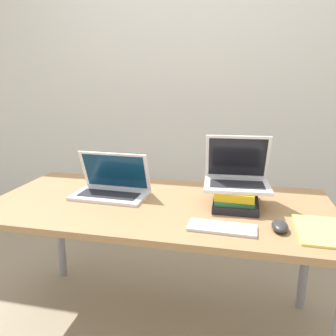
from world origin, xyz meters
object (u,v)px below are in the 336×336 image
object	(u,v)px
book_stack	(235,197)
laptop_left	(112,187)
laptop_on_books	(237,176)
mouse	(280,226)
wireless_keyboard	(222,228)
notepad	(323,231)

from	to	relation	value
book_stack	laptop_left	bearing A→B (deg)	179.35
laptop_on_books	book_stack	bearing A→B (deg)	-90.89
book_stack	mouse	size ratio (longest dim) A/B	2.54
laptop_left	laptop_on_books	xyz separation A→B (m)	(0.64, 0.03, 0.09)
laptop_left	wireless_keyboard	xyz separation A→B (m)	(0.59, -0.29, -0.04)
book_stack	mouse	world-z (taller)	book_stack
laptop_left	laptop_on_books	size ratio (longest dim) A/B	1.19
book_stack	notepad	world-z (taller)	book_stack
book_stack	mouse	bearing A→B (deg)	-52.77
wireless_keyboard	laptop_left	bearing A→B (deg)	154.04
mouse	notepad	xyz separation A→B (m)	(0.17, 0.02, -0.01)
mouse	laptop_on_books	bearing A→B (deg)	123.54
mouse	laptop_left	bearing A→B (deg)	163.22
laptop_on_books	notepad	xyz separation A→B (m)	(0.35, -0.26, -0.14)
mouse	notepad	world-z (taller)	mouse
wireless_keyboard	book_stack	bearing A→B (deg)	80.93
laptop_on_books	wireless_keyboard	xyz separation A→B (m)	(-0.05, -0.32, -0.13)
wireless_keyboard	notepad	xyz separation A→B (m)	(0.39, 0.06, -0.00)
wireless_keyboard	laptop_on_books	bearing A→B (deg)	81.81
mouse	wireless_keyboard	bearing A→B (deg)	-169.68
book_stack	wireless_keyboard	size ratio (longest dim) A/B	1.00
book_stack	wireless_keyboard	xyz separation A→B (m)	(-0.04, -0.28, -0.04)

